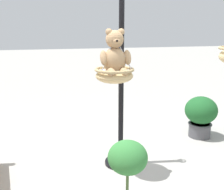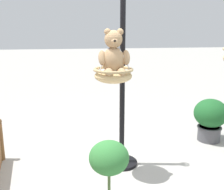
% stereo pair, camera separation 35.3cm
% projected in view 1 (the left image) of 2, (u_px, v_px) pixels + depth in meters
% --- Properties ---
extents(ground_plane, '(40.00, 40.00, 0.00)m').
position_uv_depth(ground_plane, '(110.00, 166.00, 3.87)').
color(ground_plane, '#ADAAA3').
extents(display_pole_central, '(0.44, 0.44, 2.47)m').
position_uv_depth(display_pole_central, '(121.00, 112.00, 3.75)').
color(display_pole_central, black).
rests_on(display_pole_central, ground).
extents(hanging_basket_with_teddy, '(0.48, 0.48, 0.56)m').
position_uv_depth(hanging_basket_with_teddy, '(115.00, 75.00, 3.35)').
color(hanging_basket_with_teddy, tan).
extents(teddy_bear, '(0.37, 0.33, 0.54)m').
position_uv_depth(teddy_bear, '(115.00, 55.00, 3.27)').
color(teddy_bear, tan).
extents(potted_plant_bushy_green, '(0.55, 0.55, 0.72)m').
position_uv_depth(potted_plant_bushy_green, '(201.00, 114.00, 4.80)').
color(potted_plant_bushy_green, '#4C4C51').
rests_on(potted_plant_bushy_green, ground).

